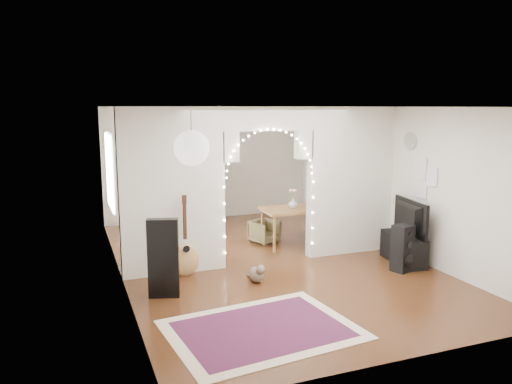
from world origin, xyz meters
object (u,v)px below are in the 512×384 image
object	(u,v)px
acoustic_guitar	(185,247)
dining_chair_left	(192,247)
floor_speaker	(402,248)
media_console	(403,249)
dining_table	(293,212)
bookcase	(192,194)
dining_chair_right	(264,232)

from	to	relation	value
acoustic_guitar	dining_chair_left	bearing A→B (deg)	56.30
floor_speaker	dining_chair_left	bearing A→B (deg)	132.79
acoustic_guitar	media_console	size ratio (longest dim) A/B	1.13
floor_speaker	media_console	xyz separation A→B (m)	(0.31, 0.37, -0.14)
media_console	dining_table	distance (m)	2.19
floor_speaker	bookcase	size ratio (longest dim) A/B	0.54
media_console	bookcase	distance (m)	4.97
media_console	dining_table	bearing A→B (deg)	138.34
media_console	bookcase	bearing A→B (deg)	133.09
dining_chair_left	media_console	bearing A→B (deg)	-38.45
bookcase	floor_speaker	bearing A→B (deg)	-54.29
dining_chair_left	floor_speaker	bearing A→B (deg)	-45.83
media_console	dining_table	xyz separation A→B (m)	(-1.36, 1.66, 0.43)
dining_chair_right	media_console	bearing A→B (deg)	-73.50
bookcase	dining_table	xyz separation A→B (m)	(1.41, -2.44, -0.04)
bookcase	dining_table	size ratio (longest dim) A/B	1.20
floor_speaker	dining_chair_right	world-z (taller)	floor_speaker
dining_table	bookcase	bearing A→B (deg)	120.71
dining_table	dining_chair_right	world-z (taller)	dining_table
bookcase	dining_chair_left	size ratio (longest dim) A/B	2.64
floor_speaker	dining_chair_right	distance (m)	2.86
floor_speaker	dining_chair_right	bearing A→B (deg)	104.51
media_console	bookcase	size ratio (longest dim) A/B	0.69
media_console	bookcase	world-z (taller)	bookcase
bookcase	dining_chair_left	bearing A→B (deg)	-97.08
media_console	dining_chair_right	world-z (taller)	media_console
dining_chair_right	floor_speaker	bearing A→B (deg)	-83.15
acoustic_guitar	bookcase	distance (m)	3.58
acoustic_guitar	floor_speaker	world-z (taller)	acoustic_guitar
dining_chair_left	dining_chair_right	size ratio (longest dim) A/B	1.08
dining_chair_left	dining_chair_right	distance (m)	1.74
acoustic_guitar	dining_table	distance (m)	2.57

